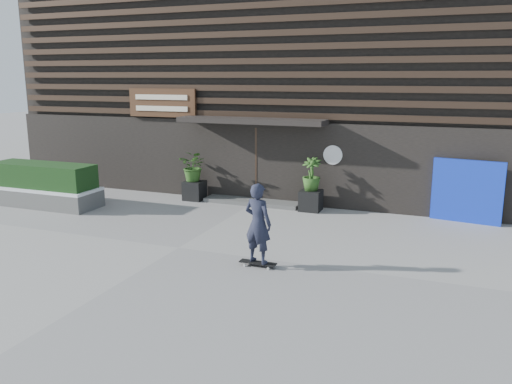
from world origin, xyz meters
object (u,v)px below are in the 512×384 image
at_px(planter_pot_right, 311,201).
at_px(raised_bed, 45,197).
at_px(blue_tarp, 467,191).
at_px(planter_pot_left, 195,190).
at_px(skateboarder, 258,224).

distance_m(planter_pot_right, raised_bed, 8.04).
bearing_deg(blue_tarp, raised_bed, -159.36).
bearing_deg(planter_pot_left, skateboarder, -50.43).
bearing_deg(planter_pot_right, planter_pot_left, 180.00).
xyz_separation_m(planter_pot_right, blue_tarp, (4.19, 0.30, 0.54)).
bearing_deg(skateboarder, planter_pot_left, 129.57).
distance_m(planter_pot_left, raised_bed, 4.53).
height_order(planter_pot_left, blue_tarp, blue_tarp).
distance_m(raised_bed, skateboarder, 8.37).
xyz_separation_m(blue_tarp, skateboarder, (-3.96, -5.17, 0.07)).
height_order(planter_pot_left, skateboarder, skateboarder).
bearing_deg(raised_bed, blue_tarp, 12.29).
xyz_separation_m(planter_pot_left, skateboarder, (4.03, -4.87, 0.62)).
bearing_deg(blue_tarp, planter_pot_left, -169.50).
height_order(planter_pot_left, planter_pot_right, same).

